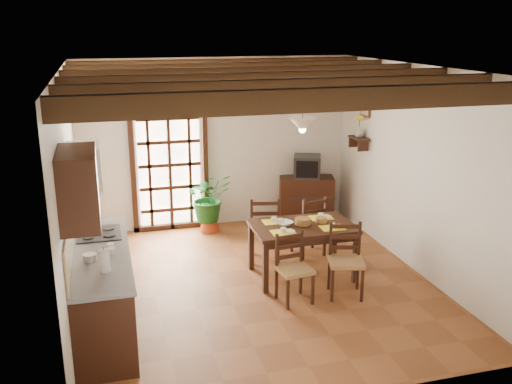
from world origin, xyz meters
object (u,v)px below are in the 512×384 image
object	(u,v)px
chair_near_right	(345,274)
chair_far_right	(309,236)
crt_tv	(307,167)
potted_plant	(209,198)
pendant_lamp	(302,123)
chair_far_left	(264,239)
sideboard	(306,199)
dining_table	(303,231)
chair_near_left	(294,281)
kitchen_counter	(102,289)

from	to	relation	value
chair_near_right	chair_far_right	distance (m)	1.38
chair_near_right	crt_tv	world-z (taller)	crt_tv
potted_plant	pendant_lamp	distance (m)	2.61
potted_plant	pendant_lamp	xyz separation A→B (m)	(0.88, -1.94, 1.51)
chair_far_left	chair_far_right	distance (m)	0.68
pendant_lamp	sideboard	bearing A→B (deg)	67.35
chair_far_right	pendant_lamp	distance (m)	1.92
dining_table	chair_near_left	world-z (taller)	chair_near_left
crt_tv	pendant_lamp	bearing A→B (deg)	-91.44
chair_far_right	potted_plant	bearing A→B (deg)	-57.16
dining_table	crt_tv	distance (m)	2.30
chair_near_left	dining_table	bearing A→B (deg)	55.21
kitchen_counter	potted_plant	size ratio (longest dim) A/B	1.06
dining_table	sideboard	world-z (taller)	sideboard
chair_far_right	chair_far_left	bearing A→B (deg)	-10.34
chair_far_left	chair_near_left	bearing A→B (deg)	102.39
potted_plant	crt_tv	bearing A→B (deg)	2.33
chair_far_left	pendant_lamp	world-z (taller)	pendant_lamp
sideboard	pendant_lamp	distance (m)	2.76
kitchen_counter	potted_plant	bearing A→B (deg)	57.72
crt_tv	kitchen_counter	bearing A→B (deg)	-119.59
sideboard	crt_tv	size ratio (longest dim) A/B	1.63
sideboard	potted_plant	size ratio (longest dim) A/B	0.43
dining_table	chair_far_right	size ratio (longest dim) A/B	1.49
sideboard	potted_plant	xyz separation A→B (m)	(-1.73, -0.08, 0.18)
crt_tv	pendant_lamp	world-z (taller)	pendant_lamp
chair_near_left	chair_far_right	distance (m)	1.53
sideboard	pendant_lamp	xyz separation A→B (m)	(-0.84, -2.02, 1.69)
dining_table	pendant_lamp	bearing A→B (deg)	90.93
pendant_lamp	potted_plant	bearing A→B (deg)	114.52
chair_far_left	potted_plant	distance (m)	1.48
potted_plant	dining_table	bearing A→B (deg)	-66.55
chair_far_right	sideboard	distance (m)	1.52
chair_near_right	potted_plant	size ratio (longest dim) A/B	0.44
chair_far_right	potted_plant	xyz separation A→B (m)	(-1.24, 1.36, 0.28)
dining_table	crt_tv	xyz separation A→B (m)	(0.84, 2.11, 0.33)
chair_near_left	chair_near_right	world-z (taller)	chair_near_right
sideboard	pendant_lamp	size ratio (longest dim) A/B	1.09
chair_far_right	pendant_lamp	bearing A→B (deg)	49.52
kitchen_counter	pendant_lamp	world-z (taller)	pendant_lamp
kitchen_counter	dining_table	world-z (taller)	kitchen_counter
kitchen_counter	chair_far_left	world-z (taller)	kitchen_counter
chair_near_right	sideboard	world-z (taller)	chair_near_right
dining_table	pendant_lamp	distance (m)	1.44
chair_far_left	dining_table	bearing A→B (deg)	128.64
crt_tv	potted_plant	world-z (taller)	potted_plant
chair_near_right	pendant_lamp	size ratio (longest dim) A/B	1.09
kitchen_counter	pendant_lamp	size ratio (longest dim) A/B	2.66
sideboard	potted_plant	distance (m)	1.74
kitchen_counter	chair_near_left	xyz separation A→B (m)	(2.27, 0.03, -0.20)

